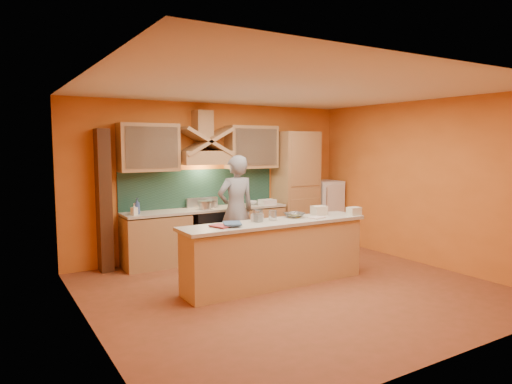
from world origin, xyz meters
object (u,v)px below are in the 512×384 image
stove (207,234)px  kitchen_scale (257,218)px  mixing_bowl (294,215)px  person (236,210)px  fridge (324,212)px

stove → kitchen_scale: kitchen_scale is taller
kitchen_scale → mixing_bowl: (0.68, 0.02, -0.02)m
person → kitchen_scale: size_ratio=14.23×
fridge → person: person is taller
person → kitchen_scale: person is taller
stove → fridge: bearing=0.0°
stove → fridge: fridge is taller
person → kitchen_scale: bearing=75.9°
stove → person: (0.28, -0.56, 0.48)m
fridge → mixing_bowl: 2.73m
stove → person: bearing=-63.8°
stove → kitchen_scale: (-0.04, -1.78, 0.55)m
fridge → kitchen_scale: size_ratio=9.90×
kitchen_scale → stove: bearing=69.2°
stove → mixing_bowl: size_ratio=3.07×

